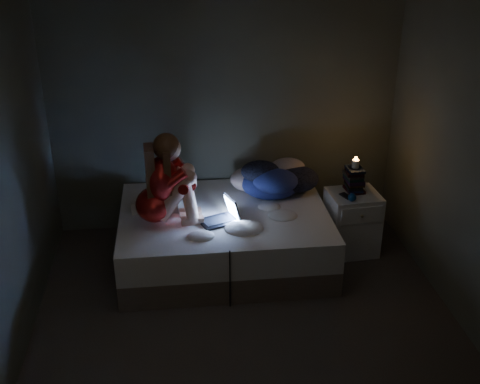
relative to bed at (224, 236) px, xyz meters
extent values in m
cube|color=#473E38|center=(0.09, -1.10, -0.28)|extent=(3.60, 3.80, 0.02)
cube|color=silver|center=(0.09, -1.10, 2.34)|extent=(3.60, 3.80, 0.02)
cube|color=#434740|center=(0.09, 0.81, 1.03)|extent=(3.60, 0.02, 2.60)
cube|color=#434740|center=(0.09, -3.01, 1.03)|extent=(3.60, 0.02, 2.60)
cube|color=#434740|center=(1.90, -1.10, 1.03)|extent=(0.02, 3.80, 2.60)
cube|color=silver|center=(-0.66, 0.17, 0.34)|extent=(0.44, 0.32, 0.13)
cube|color=white|center=(1.30, 0.04, 0.05)|extent=(0.52, 0.47, 0.65)
cylinder|color=beige|center=(1.30, 0.09, 0.70)|extent=(0.07, 0.07, 0.08)
cube|color=black|center=(1.19, 0.00, 0.38)|extent=(0.11, 0.15, 0.01)
sphere|color=navy|center=(1.22, -0.11, 0.41)|extent=(0.08, 0.08, 0.08)
camera|label=1|loc=(-0.44, -5.10, 2.95)|focal=44.73mm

